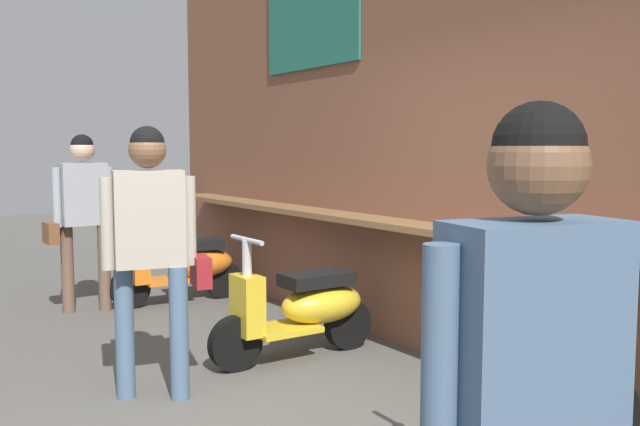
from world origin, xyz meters
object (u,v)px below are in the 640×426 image
(shopper_with_handbag, at_px, (526,389))
(shopper_passing, at_px, (152,233))
(scooter_orange, at_px, (185,265))
(scooter_yellow, at_px, (304,308))
(shopper_browsing, at_px, (82,203))
(scooter_teal, at_px, (556,398))

(shopper_with_handbag, distance_m, shopper_passing, 3.14)
(scooter_orange, height_order, shopper_passing, shopper_passing)
(scooter_yellow, relative_size, shopper_browsing, 0.80)
(shopper_with_handbag, bearing_deg, shopper_passing, -172.84)
(scooter_teal, distance_m, shopper_with_handbag, 1.95)
(scooter_yellow, height_order, shopper_passing, shopper_passing)
(scooter_teal, relative_size, shopper_with_handbag, 0.82)
(scooter_yellow, bearing_deg, shopper_browsing, -67.35)
(scooter_orange, height_order, shopper_browsing, shopper_browsing)
(scooter_teal, xyz_separation_m, shopper_browsing, (-4.75, -0.99, 0.68))
(scooter_yellow, height_order, scooter_teal, same)
(shopper_with_handbag, height_order, shopper_browsing, shopper_browsing)
(scooter_orange, bearing_deg, scooter_teal, 94.18)
(shopper_passing, bearing_deg, scooter_orange, -13.80)
(shopper_with_handbag, xyz_separation_m, shopper_passing, (-3.13, 0.25, 0.03))
(shopper_browsing, relative_size, shopper_passing, 1.00)
(shopper_with_handbag, xyz_separation_m, shopper_browsing, (-5.78, 0.52, 0.02))
(scooter_orange, xyz_separation_m, shopper_browsing, (-0.15, -0.99, 0.68))
(scooter_teal, bearing_deg, scooter_orange, -87.38)
(scooter_orange, xyz_separation_m, shopper_with_handbag, (5.62, -1.51, 0.66))
(scooter_yellow, xyz_separation_m, shopper_browsing, (-2.45, -0.99, 0.68))
(scooter_yellow, relative_size, shopper_passing, 0.80)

